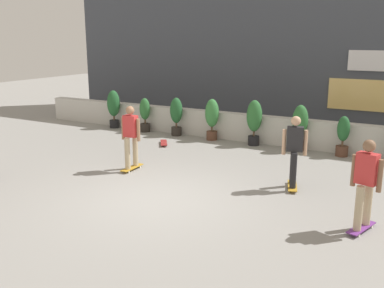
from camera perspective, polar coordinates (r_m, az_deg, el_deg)
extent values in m
plane|color=gray|center=(9.65, -4.37, -7.06)|extent=(48.00, 48.00, 0.00)
cube|color=beige|center=(14.70, 8.57, 1.95)|extent=(18.00, 0.40, 0.90)
cube|color=#424751|center=(18.20, 13.48, 12.86)|extent=(20.00, 2.00, 6.50)
cylinder|color=black|center=(17.18, -10.00, 2.58)|extent=(0.36, 0.36, 0.30)
cylinder|color=brown|center=(17.14, -10.03, 3.32)|extent=(0.06, 0.06, 0.15)
ellipsoid|color=#235B2D|center=(17.04, -10.11, 5.19)|extent=(0.48, 0.48, 0.98)
cylinder|color=#2D2823|center=(16.32, -6.05, 2.13)|extent=(0.36, 0.36, 0.30)
cylinder|color=brown|center=(16.28, -6.07, 2.90)|extent=(0.06, 0.06, 0.15)
ellipsoid|color=#2D6B33|center=(16.19, -6.11, 4.53)|extent=(0.38, 0.38, 0.79)
cylinder|color=#2D2823|center=(15.60, -2.03, 1.65)|extent=(0.36, 0.36, 0.30)
cylinder|color=brown|center=(15.56, -2.03, 2.46)|extent=(0.06, 0.06, 0.15)
ellipsoid|color=#235B2D|center=(15.46, -2.05, 4.36)|extent=(0.44, 0.44, 0.89)
cylinder|color=brown|center=(14.94, 2.57, 1.11)|extent=(0.36, 0.36, 0.30)
cylinder|color=brown|center=(14.89, 2.58, 1.95)|extent=(0.06, 0.06, 0.15)
ellipsoid|color=#387F3D|center=(14.79, 2.60, 4.02)|extent=(0.46, 0.46, 0.94)
cylinder|color=black|center=(14.35, 7.95, 0.45)|extent=(0.36, 0.36, 0.30)
cylinder|color=brown|center=(14.30, 7.98, 1.33)|extent=(0.06, 0.06, 0.15)
ellipsoid|color=#2D6B33|center=(14.19, 8.06, 3.62)|extent=(0.49, 0.49, 1.01)
cylinder|color=brown|center=(13.91, 13.62, -0.24)|extent=(0.36, 0.36, 0.30)
cylinder|color=brown|center=(13.85, 13.67, 0.66)|extent=(0.06, 0.06, 0.15)
ellipsoid|color=#2D6B33|center=(13.74, 13.80, 2.93)|extent=(0.47, 0.47, 0.97)
cylinder|color=brown|center=(13.64, 18.77, -0.87)|extent=(0.36, 0.36, 0.30)
cylinder|color=brown|center=(13.59, 18.85, 0.05)|extent=(0.06, 0.06, 0.15)
ellipsoid|color=#235B2D|center=(13.49, 18.99, 1.88)|extent=(0.36, 0.36, 0.74)
cube|color=#72338C|center=(8.66, 21.02, -10.03)|extent=(0.42, 0.82, 0.02)
cylinder|color=silver|center=(8.92, 21.24, -9.60)|extent=(0.04, 0.06, 0.06)
cylinder|color=silver|center=(8.87, 22.19, -9.84)|extent=(0.04, 0.06, 0.06)
cylinder|color=silver|center=(8.48, 19.75, -10.70)|extent=(0.04, 0.06, 0.06)
cylinder|color=silver|center=(8.43, 20.74, -10.96)|extent=(0.04, 0.06, 0.06)
cylinder|color=tan|center=(8.66, 21.76, -7.10)|extent=(0.14, 0.14, 0.82)
cylinder|color=tan|center=(8.35, 20.74, -7.78)|extent=(0.14, 0.14, 0.82)
cube|color=red|center=(8.29, 21.67, -2.98)|extent=(0.40, 0.29, 0.56)
sphere|color=brown|center=(8.19, 21.93, -0.23)|extent=(0.22, 0.22, 0.22)
cylinder|color=brown|center=(8.40, 20.17, -3.19)|extent=(0.09, 0.09, 0.58)
cylinder|color=brown|center=(8.23, 23.11, -3.82)|extent=(0.09, 0.09, 0.58)
cube|color=#BF8C26|center=(11.71, -7.76, -3.02)|extent=(0.23, 0.81, 0.02)
cylinder|color=silver|center=(11.97, -7.36, -2.83)|extent=(0.03, 0.06, 0.06)
cylinder|color=silver|center=(11.88, -6.72, -2.93)|extent=(0.03, 0.06, 0.06)
cylinder|color=silver|center=(11.56, -8.81, -3.48)|extent=(0.03, 0.06, 0.06)
cylinder|color=silver|center=(11.47, -8.16, -3.59)|extent=(0.03, 0.06, 0.06)
cylinder|color=tan|center=(11.74, -7.33, -0.84)|extent=(0.14, 0.14, 0.82)
cylinder|color=tan|center=(11.45, -8.34, -1.24)|extent=(0.14, 0.14, 0.82)
cube|color=red|center=(11.44, -7.94, 2.31)|extent=(0.37, 0.21, 0.56)
sphere|color=#9E7051|center=(11.37, -8.01, 4.33)|extent=(0.22, 0.22, 0.22)
cylinder|color=#9E7051|center=(11.59, -8.88, 2.02)|extent=(0.09, 0.09, 0.58)
cylinder|color=#9E7051|center=(11.33, -6.95, 1.81)|extent=(0.09, 0.09, 0.58)
cube|color=#BF8C26|center=(10.48, 12.82, -5.27)|extent=(0.44, 0.82, 0.02)
cylinder|color=silver|center=(10.25, 13.29, -5.96)|extent=(0.05, 0.06, 0.06)
cylinder|color=silver|center=(10.25, 12.39, -5.92)|extent=(0.05, 0.06, 0.06)
cylinder|color=silver|center=(10.75, 13.20, -5.03)|extent=(0.05, 0.06, 0.06)
cylinder|color=silver|center=(10.74, 12.35, -5.00)|extent=(0.05, 0.06, 0.06)
cylinder|color=black|center=(10.18, 12.97, -3.36)|extent=(0.14, 0.14, 0.82)
cylinder|color=black|center=(10.53, 12.92, -2.79)|extent=(0.14, 0.14, 0.82)
cube|color=#262628|center=(10.18, 13.15, 0.65)|extent=(0.40, 0.30, 0.56)
sphere|color=tan|center=(10.10, 13.28, 2.91)|extent=(0.22, 0.22, 0.22)
cylinder|color=tan|center=(10.21, 14.44, 0.15)|extent=(0.09, 0.09, 0.58)
cylinder|color=tan|center=(10.19, 11.81, 0.27)|extent=(0.09, 0.09, 0.58)
cube|color=maroon|center=(14.32, -3.67, 0.18)|extent=(0.61, 0.78, 0.02)
cylinder|color=silver|center=(14.08, -3.32, -0.21)|extent=(0.06, 0.06, 0.06)
cylinder|color=silver|center=(14.07, -3.97, -0.22)|extent=(0.06, 0.06, 0.06)
cylinder|color=silver|center=(14.58, -3.37, 0.28)|extent=(0.06, 0.06, 0.06)
cylinder|color=silver|center=(14.58, -4.00, 0.27)|extent=(0.06, 0.06, 0.06)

